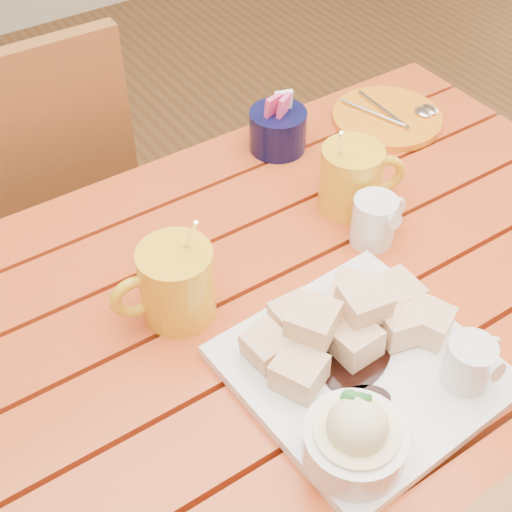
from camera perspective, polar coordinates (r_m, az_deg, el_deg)
table at (r=1.06m, az=2.35°, el=-8.07°), size 1.20×0.79×0.75m
dessert_plate at (r=0.87m, az=8.55°, el=-9.26°), size 0.31×0.31×0.12m
coffee_mug_left at (r=0.93m, az=-6.53°, el=-2.16°), size 0.14×0.10×0.17m
coffee_mug_right at (r=1.10m, az=7.73°, el=6.26°), size 0.13×0.10×0.16m
cream_pitcher at (r=1.05m, az=9.53°, el=2.92°), size 0.09×0.08×0.08m
sugar_caddy at (r=1.23m, az=1.76°, el=10.11°), size 0.10×0.10×0.11m
orange_saucer at (r=1.33m, az=10.52°, el=10.85°), size 0.20×0.20×0.02m
chair_far at (r=1.51m, az=-18.62°, el=2.58°), size 0.45×0.45×0.94m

